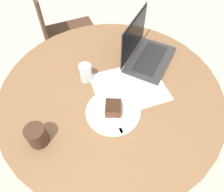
{
  "coord_description": "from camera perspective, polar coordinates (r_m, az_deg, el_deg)",
  "views": [
    {
      "loc": [
        -0.42,
        -0.53,
        1.56
      ],
      "look_at": [
        -0.04,
        -0.05,
        0.75
      ],
      "focal_mm": 35.0,
      "sensor_mm": 36.0,
      "label": 1
    }
  ],
  "objects": [
    {
      "name": "ground_plane",
      "position": [
        1.7,
        -0.19,
        -13.48
      ],
      "size": [
        12.0,
        12.0,
        0.0
      ],
      "primitive_type": "plane",
      "color": "#B7AD9E"
    },
    {
      "name": "dining_table",
      "position": [
        1.23,
        -0.25,
        -3.37
      ],
      "size": [
        1.12,
        1.12,
        0.71
      ],
      "color": "brown",
      "rests_on": "ground_plane"
    },
    {
      "name": "chair",
      "position": [
        1.84,
        -12.53,
        14.92
      ],
      "size": [
        0.52,
        0.52,
        0.88
      ],
      "rotation": [
        0.0,
        0.0,
        4.42
      ],
      "color": "#472D1E",
      "rests_on": "ground_plane"
    },
    {
      "name": "paper_document",
      "position": [
        1.11,
        4.5,
        2.35
      ],
      "size": [
        0.43,
        0.39,
        0.0
      ],
      "rotation": [
        0.0,
        0.0,
        -0.35
      ],
      "color": "white",
      "rests_on": "dining_table"
    },
    {
      "name": "plate",
      "position": [
        1.01,
        0.31,
        -4.14
      ],
      "size": [
        0.25,
        0.25,
        0.01
      ],
      "color": "white",
      "rests_on": "dining_table"
    },
    {
      "name": "cake_slice",
      "position": [
        0.98,
        0.31,
        -3.14
      ],
      "size": [
        0.1,
        0.11,
        0.05
      ],
      "rotation": [
        0.0,
        0.0,
        2.42
      ],
      "color": "brown",
      "rests_on": "plate"
    },
    {
      "name": "fork",
      "position": [
        0.97,
        1.08,
        -6.54
      ],
      "size": [
        0.07,
        0.17,
        0.0
      ],
      "rotation": [
        0.0,
        0.0,
        4.44
      ],
      "color": "silver",
      "rests_on": "plate"
    },
    {
      "name": "coffee_glass",
      "position": [
        0.95,
        -19.02,
        -9.73
      ],
      "size": [
        0.08,
        0.08,
        0.1
      ],
      "color": "#3D2619",
      "rests_on": "dining_table"
    },
    {
      "name": "water_glass",
      "position": [
        1.11,
        -6.92,
        6.07
      ],
      "size": [
        0.06,
        0.06,
        0.1
      ],
      "color": "silver",
      "rests_on": "dining_table"
    },
    {
      "name": "laptop",
      "position": [
        1.22,
        8.68,
        11.07
      ],
      "size": [
        0.37,
        0.32,
        0.24
      ],
      "rotation": [
        0.0,
        0.0,
        3.56
      ],
      "color": "#2D2D2D",
      "rests_on": "dining_table"
    }
  ]
}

